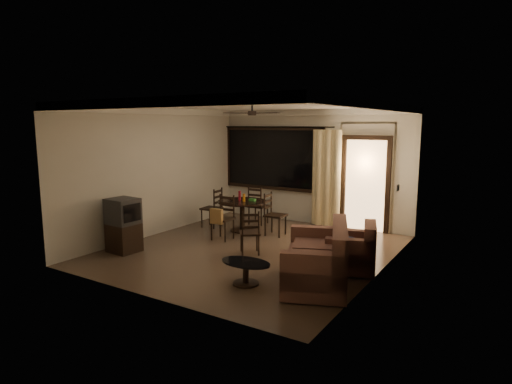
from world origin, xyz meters
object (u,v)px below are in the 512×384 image
Objects in this scene: dining_table at (242,207)px; dining_chair_west at (212,215)px; armchair at (354,252)px; side_chair at (250,241)px; sofa at (320,261)px; dining_chair_north at (258,213)px; dining_chair_south at (222,226)px; dining_chair_east at (275,223)px; tv_cabinet at (124,225)px; coffee_table at (246,269)px.

dining_chair_west is (-0.84, -0.06, -0.28)m from dining_table.
armchair is 2.00m from side_chair.
sofa is 0.88m from armchair.
dining_table is at bearing 90.13° from dining_chair_north.
dining_chair_south is 1.64m from dining_chair_north.
dining_chair_west is at bearing 90.00° from dining_chair_east.
side_chair is (2.15, 1.17, -0.27)m from tv_cabinet.
dining_chair_north is 1.15× the size of coffee_table.
dining_table is 0.58× the size of sofa.
dining_chair_west reaches higher than armchair.
dining_chair_north is at bearing 46.76° from dining_chair_east.
sofa is (2.93, -2.92, 0.08)m from dining_chair_north.
armchair is 1.90m from coffee_table.
sofa is at bearing 33.12° from coffee_table.
dining_chair_west reaches higher than coffee_table.
tv_cabinet is (-1.87, -2.63, 0.24)m from dining_chair_east.
sofa is at bearing 56.68° from dining_chair_west.
coffee_table is (2.95, -0.20, -0.28)m from tv_cabinet.
tv_cabinet is at bearing -9.84° from side_chair.
dining_chair_east reaches higher than armchair.
dining_table is at bearing 90.09° from dining_chair_west.
dining_chair_east is at bearing 90.00° from dining_chair_west.
dining_chair_north is (-0.12, 1.64, -0.02)m from dining_chair_south.
dining_chair_south is at bearing 44.30° from dining_chair_west.
dining_table is 0.88m from dining_chair_east.
side_chair is at bearing -173.33° from dining_chair_east.
dining_chair_north is at bearing 90.00° from dining_chair_south.
dining_chair_west is 0.91× the size of tv_cabinet.
tv_cabinet reaches higher than dining_chair_west.
dining_chair_west is 1.00× the size of dining_chair_north.
dining_chair_north is 0.95× the size of armchair.
dining_table is at bearing 139.74° from armchair.
dining_chair_south is 1.12× the size of side_chair.
dining_table is 1.81m from side_chair.
dining_chair_east is 1.00× the size of dining_chair_south.
dining_chair_west is 2.36m from side_chair.
dining_chair_east is at bearing 57.28° from tv_cabinet.
coffee_table is (1.85, -1.91, -0.06)m from dining_chair_south.
armchair is at bearing 19.90° from tv_cabinet.
coffee_table is at bearing -168.48° from sofa.
tv_cabinet is 0.54× the size of sofa.
dining_chair_south is 0.49× the size of sofa.
tv_cabinet reaches higher than dining_chair_east.
armchair is 1.18× the size of side_chair.
dining_chair_west is at bearing 43.24° from dining_chair_north.
dining_chair_east reaches higher than coffee_table.
dining_table is 2.77m from tv_cabinet.
side_chair is at bearing -51.62° from dining_table.
sofa is (2.04, -2.20, 0.08)m from dining_chair_east.
sofa reaches higher than armchair.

